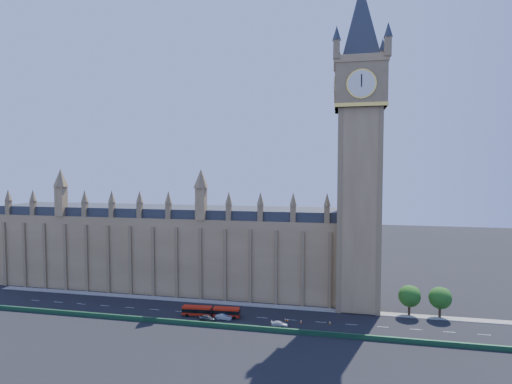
% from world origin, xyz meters
% --- Properties ---
extents(ground, '(400.00, 400.00, 0.00)m').
position_xyz_m(ground, '(0.00, 0.00, 0.00)').
color(ground, black).
rests_on(ground, ground).
extents(palace_westminster, '(120.00, 20.00, 28.00)m').
position_xyz_m(palace_westminster, '(-25.00, 22.00, 13.86)').
color(palace_westminster, olive).
rests_on(palace_westminster, ground).
extents(elizabeth_tower, '(20.59, 20.59, 105.00)m').
position_xyz_m(elizabeth_tower, '(38.00, 13.99, 54.56)').
color(elizabeth_tower, olive).
rests_on(elizabeth_tower, ground).
extents(bridge_parapet, '(160.00, 0.60, 1.20)m').
position_xyz_m(bridge_parapet, '(0.00, -9.00, 0.60)').
color(bridge_parapet, '#1E4C2D').
rests_on(bridge_parapet, ground).
extents(kerb_north, '(160.00, 3.00, 0.16)m').
position_xyz_m(kerb_north, '(0.00, 9.50, 0.08)').
color(kerb_north, gray).
rests_on(kerb_north, ground).
extents(tree_east_near, '(6.00, 6.00, 8.50)m').
position_xyz_m(tree_east_near, '(52.22, 10.08, 5.64)').
color(tree_east_near, '#382619').
rests_on(tree_east_near, ground).
extents(tree_east_far, '(6.00, 6.00, 8.50)m').
position_xyz_m(tree_east_far, '(60.22, 10.08, 5.64)').
color(tree_east_far, '#382619').
rests_on(tree_east_far, ground).
extents(red_bus, '(16.21, 3.46, 2.74)m').
position_xyz_m(red_bus, '(-2.01, -2.15, 1.44)').
color(red_bus, red).
rests_on(red_bus, ground).
extents(car_grey, '(4.71, 2.28, 1.55)m').
position_xyz_m(car_grey, '(-2.00, -5.14, 0.77)').
color(car_grey, '#393D40').
rests_on(car_grey, ground).
extents(car_silver, '(4.64, 1.74, 1.51)m').
position_xyz_m(car_silver, '(2.00, -3.45, 0.76)').
color(car_silver, '#9FA1A7').
rests_on(car_silver, ground).
extents(car_white, '(4.53, 2.06, 1.29)m').
position_xyz_m(car_white, '(17.55, -4.92, 0.64)').
color(car_white, silver).
rests_on(car_white, ground).
extents(cone_a, '(0.55, 0.55, 0.77)m').
position_xyz_m(cone_a, '(22.87, -1.59, 0.38)').
color(cone_a, black).
rests_on(cone_a, ground).
extents(cone_b, '(0.54, 0.54, 0.76)m').
position_xyz_m(cone_b, '(30.38, -0.77, 0.38)').
color(cone_b, black).
rests_on(cone_b, ground).
extents(cone_c, '(0.61, 0.61, 0.75)m').
position_xyz_m(cone_c, '(19.27, -1.31, 0.37)').
color(cone_c, black).
rests_on(cone_c, ground).
extents(cone_d, '(0.53, 0.53, 0.71)m').
position_xyz_m(cone_d, '(18.59, -1.00, 0.35)').
color(cone_d, black).
rests_on(cone_d, ground).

